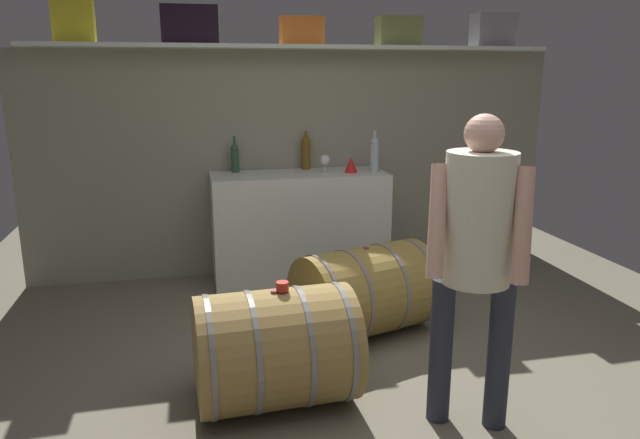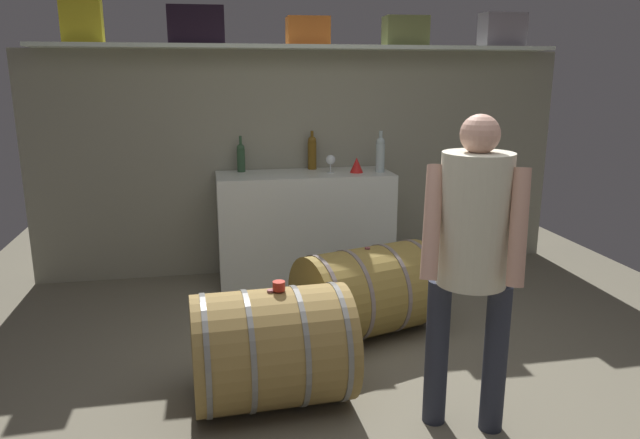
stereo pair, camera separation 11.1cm
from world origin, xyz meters
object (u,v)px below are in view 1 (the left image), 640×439
toolcase_grey (493,30)px  wine_bottle_amber (306,152)px  toolcase_yellow (74,20)px  winemaker_pouring (477,242)px  toolcase_black (190,25)px  work_cabinet (300,227)px  toolcase_orange (301,31)px  red_funnel (351,165)px  wine_barrel_far (365,291)px  wine_glass (325,160)px  wine_barrel_near (275,348)px  wine_bottle_clear (374,153)px  toolcase_olive (398,31)px  tasting_cup (282,286)px  wine_bottle_green (235,157)px

toolcase_grey → wine_bottle_amber: bearing=177.9°
toolcase_yellow → winemaker_pouring: 3.45m
toolcase_black → work_cabinet: bearing=-10.7°
toolcase_orange → red_funnel: size_ratio=2.70×
toolcase_orange → work_cabinet: bearing=-107.4°
wine_barrel_far → winemaker_pouring: (0.19, -1.13, 0.65)m
wine_bottle_amber → wine_glass: size_ratio=2.21×
wine_glass → wine_barrel_near: wine_glass is taller
toolcase_orange → wine_barrel_far: toolcase_orange is taller
toolcase_orange → winemaker_pouring: toolcase_orange is taller
wine_bottle_amber → wine_bottle_clear: (0.53, -0.25, 0.00)m
toolcase_olive → toolcase_grey: size_ratio=0.97×
wine_barrel_near → toolcase_olive: bearing=53.5°
toolcase_orange → wine_barrel_near: toolcase_orange is taller
toolcase_olive → work_cabinet: size_ratio=0.25×
toolcase_olive → tasting_cup: 2.86m
red_funnel → winemaker_pouring: size_ratio=0.08×
toolcase_yellow → toolcase_orange: (1.73, 0.00, -0.05)m
wine_bottle_amber → toolcase_olive: bearing=-1.4°
wine_barrel_far → winemaker_pouring: size_ratio=0.66×
wine_bottle_green → toolcase_orange: bearing=-0.2°
tasting_cup → winemaker_pouring: 1.00m
toolcase_olive → tasting_cup: size_ratio=5.47×
wine_barrel_near → wine_barrel_far: bearing=42.9°
toolcase_yellow → winemaker_pouring: (2.08, -2.49, -1.16)m
toolcase_yellow → wine_barrel_near: 3.00m
toolcase_yellow → wine_bottle_amber: size_ratio=1.00×
toolcase_yellow → winemaker_pouring: size_ratio=0.21×
toolcase_olive → wine_bottle_amber: toolcase_olive is taller
toolcase_yellow → tasting_cup: 2.82m
toolcase_orange → wine_glass: toolcase_orange is taller
toolcase_black → wine_bottle_green: bearing=1.6°
toolcase_grey → toolcase_olive: bearing=178.6°
winemaker_pouring → tasting_cup: bearing=0.6°
toolcase_orange → red_funnel: 1.16m
red_funnel → toolcase_olive: bearing=25.7°
toolcase_orange → work_cabinet: (-0.06, -0.17, -1.60)m
wine_bottle_green → winemaker_pouring: 2.66m
wine_barrel_near → tasting_cup: 0.35m
toolcase_olive → tasting_cup: toolcase_olive is taller
toolcase_orange → winemaker_pouring: 2.75m
wine_barrel_near → tasting_cup: size_ratio=13.01×
work_cabinet → wine_barrel_far: size_ratio=1.43×
toolcase_yellow → toolcase_black: 0.85m
toolcase_grey → wine_barrel_far: bearing=-140.2°
wine_barrel_near → wine_barrel_far: size_ratio=0.84×
wine_glass → toolcase_olive: bearing=15.8°
toolcase_grey → wine_barrel_far: toolcase_grey is taller
tasting_cup → wine_bottle_amber: bearing=75.3°
toolcase_yellow → winemaker_pouring: toolcase_yellow is taller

